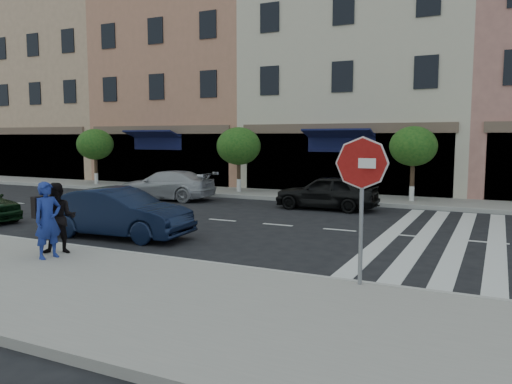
% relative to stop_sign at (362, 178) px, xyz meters
% --- Properties ---
extents(ground, '(120.00, 120.00, 0.00)m').
position_rel_stop_sign_xyz_m(ground, '(-4.05, 1.67, -2.03)').
color(ground, black).
rests_on(ground, ground).
extents(sidewalk_near, '(60.00, 4.50, 0.15)m').
position_rel_stop_sign_xyz_m(sidewalk_near, '(-4.05, -2.08, -1.96)').
color(sidewalk_near, gray).
rests_on(sidewalk_near, ground).
extents(sidewalk_far, '(60.00, 3.00, 0.15)m').
position_rel_stop_sign_xyz_m(sidewalk_far, '(-4.05, 12.67, -1.96)').
color(sidewalk_far, gray).
rests_on(sidewalk_far, ground).
extents(building_west_far, '(12.00, 9.00, 12.00)m').
position_rel_stop_sign_xyz_m(building_west_far, '(-26.05, 18.67, 3.97)').
color(building_west_far, tan).
rests_on(building_west_far, ground).
extents(building_west_mid, '(10.00, 9.00, 14.00)m').
position_rel_stop_sign_xyz_m(building_west_mid, '(-15.05, 18.67, 4.97)').
color(building_west_mid, tan).
rests_on(building_west_mid, ground).
extents(building_centre, '(11.00, 9.00, 11.00)m').
position_rel_stop_sign_xyz_m(building_centre, '(-4.55, 18.67, 3.47)').
color(building_centre, beige).
rests_on(building_centre, ground).
extents(street_tree_wa, '(2.00, 2.00, 3.05)m').
position_rel_stop_sign_xyz_m(street_tree_wa, '(-18.05, 12.47, 0.30)').
color(street_tree_wa, '#473323').
rests_on(street_tree_wa, sidewalk_far).
extents(street_tree_wb, '(2.10, 2.10, 3.06)m').
position_rel_stop_sign_xyz_m(street_tree_wb, '(-9.05, 12.47, 0.27)').
color(street_tree_wb, '#473323').
rests_on(street_tree_wb, sidewalk_far).
extents(street_tree_c, '(1.90, 1.90, 3.04)m').
position_rel_stop_sign_xyz_m(street_tree_c, '(-1.05, 12.47, 0.32)').
color(street_tree_c, '#473323').
rests_on(street_tree_c, sidewalk_far).
extents(stop_sign, '(0.92, 0.11, 2.60)m').
position_rel_stop_sign_xyz_m(stop_sign, '(0.00, 0.00, 0.00)').
color(stop_sign, gray).
rests_on(stop_sign, sidewalk_near).
extents(photographer, '(0.51, 0.67, 1.65)m').
position_rel_stop_sign_xyz_m(photographer, '(-6.49, -1.01, -1.06)').
color(photographer, navy).
rests_on(photographer, sidewalk_near).
extents(walker, '(0.97, 0.93, 1.59)m').
position_rel_stop_sign_xyz_m(walker, '(-6.62, -0.61, -1.09)').
color(walker, black).
rests_on(walker, sidewalk_near).
extents(car_near_mid, '(4.20, 1.73, 1.35)m').
position_rel_stop_sign_xyz_m(car_near_mid, '(-7.17, 1.97, -1.36)').
color(car_near_mid, black).
rests_on(car_near_mid, ground).
extents(car_far_left, '(4.60, 2.26, 1.29)m').
position_rel_stop_sign_xyz_m(car_far_left, '(-11.02, 9.33, -1.39)').
color(car_far_left, '#A8A9AE').
rests_on(car_far_left, ground).
extents(car_far_mid, '(3.89, 1.60, 1.32)m').
position_rel_stop_sign_xyz_m(car_far_mid, '(-3.74, 9.60, -1.38)').
color(car_far_mid, black).
rests_on(car_far_mid, ground).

